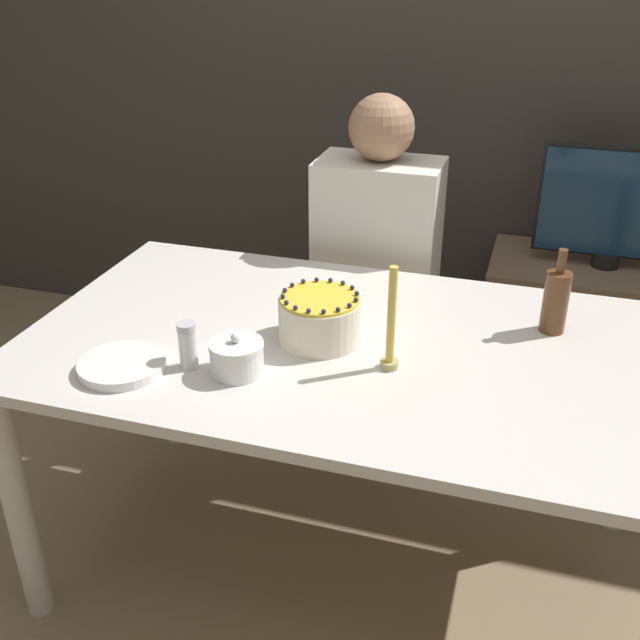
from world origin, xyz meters
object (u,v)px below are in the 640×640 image
(sugar_shaker, at_px, (188,345))
(tv_monitor, at_px, (615,207))
(sugar_bowl, at_px, (237,357))
(person_man_blue_shirt, at_px, (375,302))
(cake, at_px, (320,319))
(bottle, at_px, (556,300))
(candle, at_px, (391,329))

(sugar_shaker, relative_size, tv_monitor, 0.22)
(sugar_bowl, bearing_deg, person_man_blue_shirt, 81.93)
(cake, bearing_deg, person_man_blue_shirt, 91.00)
(cake, xyz_separation_m, sugar_shaker, (-0.26, -0.22, -0.00))
(cake, height_order, person_man_blue_shirt, person_man_blue_shirt)
(sugar_bowl, xyz_separation_m, bottle, (0.70, 0.43, 0.05))
(bottle, distance_m, person_man_blue_shirt, 0.79)
(candle, height_order, bottle, candle)
(cake, distance_m, candle, 0.22)
(sugar_shaker, bearing_deg, bottle, 28.51)
(sugar_bowl, distance_m, candle, 0.37)
(sugar_bowl, xyz_separation_m, tv_monitor, (0.89, 1.35, 0.02))
(sugar_shaker, height_order, bottle, bottle)
(cake, xyz_separation_m, person_man_blue_shirt, (-0.01, 0.69, -0.27))
(person_man_blue_shirt, bearing_deg, tv_monitor, -148.82)
(sugar_bowl, xyz_separation_m, candle, (0.34, 0.13, 0.06))
(bottle, bearing_deg, tv_monitor, 78.63)
(candle, bearing_deg, cake, 157.32)
(sugar_bowl, height_order, bottle, bottle)
(person_man_blue_shirt, bearing_deg, cake, 91.00)
(candle, distance_m, tv_monitor, 1.34)
(person_man_blue_shirt, xyz_separation_m, tv_monitor, (0.76, 0.46, 0.27))
(sugar_shaker, distance_m, candle, 0.48)
(sugar_bowl, height_order, candle, candle)
(bottle, xyz_separation_m, person_man_blue_shirt, (-0.57, 0.46, -0.30))
(cake, relative_size, sugar_shaker, 1.79)
(cake, distance_m, person_man_blue_shirt, 0.74)
(tv_monitor, bearing_deg, bottle, -101.37)
(candle, xyz_separation_m, bottle, (0.36, 0.31, -0.02))
(sugar_shaker, height_order, candle, candle)
(cake, distance_m, tv_monitor, 1.37)
(bottle, distance_m, tv_monitor, 0.94)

